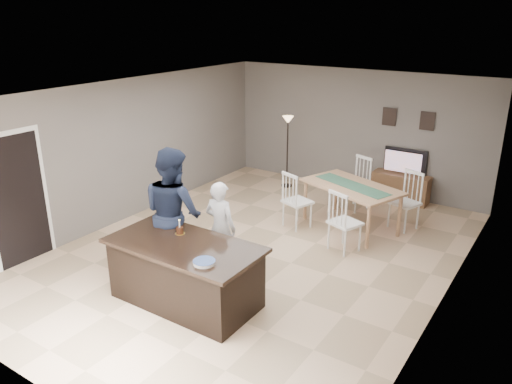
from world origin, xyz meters
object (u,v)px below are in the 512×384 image
Objects in this scene: television at (404,162)px; dining_table at (351,193)px; birthday_cake at (180,230)px; kitchen_island at (185,273)px; tv_console at (400,188)px; woman at (221,227)px; man at (173,213)px; plate_stack at (204,262)px; floor_lamp at (288,132)px.

dining_table is at bearing 80.56° from television.
kitchen_island is at bearing -39.44° from birthday_cake.
birthday_cake reaches higher than tv_console.
birthday_cake reaches higher than kitchen_island.
woman is 0.73× the size of man.
tv_console is at bearing -98.03° from man.
dining_table reaches higher than plate_stack.
plate_stack is at bearing 84.17° from television.
woman is at bearing -128.99° from man.
kitchen_island is 7.60× the size of plate_stack.
floor_lamp is at bearing -69.49° from man.
kitchen_island is at bearing -102.16° from tv_console.
birthday_cake is at bearing 74.92° from television.
television is 5.62m from birthday_cake.
television is 3.23× the size of plate_stack.
kitchen_island is 5.70m from tv_console.
floor_lamp is (-2.19, 1.39, 0.59)m from dining_table.
woman is at bearing -106.23° from tv_console.
television is (1.20, 5.64, 0.41)m from kitchen_island.
woman is 2.86m from dining_table.
woman is 0.81m from birthday_cake.
plate_stack is 0.17× the size of floor_lamp.
floor_lamp reaches higher than plate_stack.
kitchen_island is at bearing 77.99° from television.
tv_console is 0.73× the size of floor_lamp.
man is 0.82× the size of dining_table.
floor_lamp reaches higher than woman.
tv_console is at bearing 100.45° from dining_table.
kitchen_island reaches higher than tv_console.
birthday_cake is 1.00m from plate_stack.
tv_console is 0.57m from television.
tv_console is 1.98m from dining_table.
man is at bearing -110.58° from tv_console.
tv_console is 5.49× the size of birthday_cake.
man is at bearing -82.04° from floor_lamp.
tv_console is at bearing 90.00° from television.
man is (-1.89, -5.02, 0.71)m from tv_console.
birthday_cake is 4.96m from floor_lamp.
floor_lamp is at bearing 13.20° from television.
kitchen_island is 9.83× the size of birthday_cake.
floor_lamp is (-2.51, -0.52, 0.98)m from tv_console.
tv_console is 5.93m from plate_stack.
birthday_cake is at bearing -77.71° from floor_lamp.
birthday_cake is at bearing 79.29° from woman.
kitchen_island is 1.04m from woman.
plate_stack is at bearing -95.90° from tv_console.
woman is (-1.33, -4.65, -0.12)m from television.
kitchen_island is at bearing 96.40° from woman.
birthday_cake is (-0.26, 0.22, 0.50)m from kitchen_island.
man is at bearing -96.35° from dining_table.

